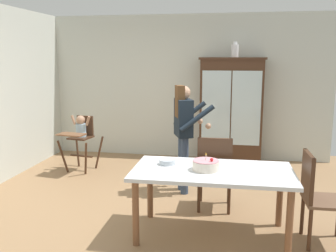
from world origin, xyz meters
TOP-DOWN VIEW (x-y plane):
  - ground_plane at (0.00, 0.00)m, footprint 6.24×6.24m
  - wall_back at (0.00, 2.63)m, footprint 5.32×0.06m
  - china_cabinet at (0.84, 2.37)m, footprint 1.16×0.48m
  - ceramic_vase at (0.87, 2.37)m, footprint 0.13×0.13m
  - high_chair_with_toddler at (-1.65, 1.39)m, footprint 0.66×0.75m
  - adult_person at (0.21, 0.68)m, footprint 0.63×0.62m
  - dining_table at (0.68, -0.59)m, footprint 1.70×0.90m
  - birthday_cake at (0.61, -0.62)m, footprint 0.28×0.28m
  - serving_bowl at (0.17, -0.48)m, footprint 0.18×0.18m
  - dining_chair_far_side at (0.68, 0.06)m, footprint 0.45×0.45m
  - dining_chair_right_end at (1.74, -0.58)m, footprint 0.45×0.45m

SIDE VIEW (x-z plane):
  - ground_plane at x=0.00m, z-range 0.00..0.00m
  - dining_chair_far_side at x=0.68m, z-range 0.08..1.04m
  - dining_chair_right_end at x=1.74m, z-range 0.08..1.04m
  - dining_table at x=0.68m, z-range 0.28..1.02m
  - high_chair_with_toddler at x=-1.65m, z-range 0.18..1.13m
  - serving_bowl at x=0.17m, z-range 0.74..0.79m
  - birthday_cake at x=0.61m, z-range 0.70..0.89m
  - china_cabinet at x=0.84m, z-range 0.01..1.92m
  - adult_person at x=0.21m, z-range 0.20..1.73m
  - wall_back at x=0.00m, z-range 0.00..2.70m
  - ceramic_vase at x=0.87m, z-range 1.89..2.16m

